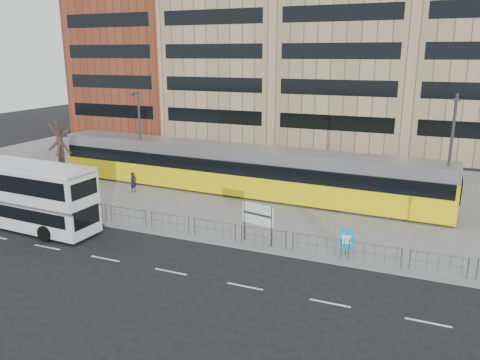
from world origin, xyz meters
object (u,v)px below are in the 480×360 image
at_px(double_decker_bus, 21,193).
at_px(traffic_light_west, 95,184).
at_px(station_sign, 258,216).
at_px(lamp_post_east, 450,154).
at_px(tram, 236,169).
at_px(pedestrian, 133,182).
at_px(lamp_post_west, 140,134).
at_px(bare_tree, 57,119).
at_px(ad_panel, 346,240).

relative_size(double_decker_bus, traffic_light_west, 3.38).
bearing_deg(station_sign, double_decker_bus, -156.53).
height_order(double_decker_bus, station_sign, double_decker_bus).
distance_m(station_sign, lamp_post_east, 12.74).
distance_m(traffic_light_west, lamp_post_east, 22.82).
height_order(tram, pedestrian, tram).
bearing_deg(traffic_light_west, tram, 59.46).
bearing_deg(tram, lamp_post_west, -173.44).
distance_m(lamp_post_west, bare_tree, 6.28).
relative_size(pedestrian, bare_tree, 0.20).
xyz_separation_m(station_sign, traffic_light_west, (-11.91, 0.87, 0.37)).
bearing_deg(double_decker_bus, pedestrian, 78.86).
distance_m(ad_panel, lamp_post_west, 19.99).
relative_size(traffic_light_west, bare_tree, 0.40).
height_order(double_decker_bus, tram, double_decker_bus).
xyz_separation_m(station_sign, pedestrian, (-12.43, 5.83, -0.83)).
bearing_deg(ad_panel, tram, 127.71).
height_order(ad_panel, lamp_post_west, lamp_post_west).
xyz_separation_m(pedestrian, bare_tree, (-4.70, -2.33, 4.97)).
distance_m(double_decker_bus, lamp_post_west, 11.21).
height_order(station_sign, traffic_light_west, traffic_light_west).
relative_size(station_sign, traffic_light_west, 0.75).
bearing_deg(bare_tree, ad_panel, -8.42).
bearing_deg(bare_tree, lamp_post_west, 49.39).
bearing_deg(lamp_post_east, ad_panel, -122.63).
xyz_separation_m(ad_panel, traffic_light_west, (-16.81, 0.62, 1.11)).
bearing_deg(double_decker_bus, station_sign, 13.68).
xyz_separation_m(station_sign, lamp_post_east, (9.71, 7.75, 2.81)).
relative_size(ad_panel, pedestrian, 0.95).
relative_size(traffic_light_west, lamp_post_east, 0.38).
distance_m(tram, lamp_post_east, 14.95).
xyz_separation_m(tram, lamp_post_west, (-8.18, -0.60, 2.34)).
relative_size(double_decker_bus, lamp_post_east, 1.29).
bearing_deg(double_decker_bus, lamp_post_west, 85.48).
bearing_deg(ad_panel, traffic_light_west, 166.21).
bearing_deg(ad_panel, lamp_post_east, 45.69).
distance_m(double_decker_bus, traffic_light_west, 4.53).
height_order(lamp_post_west, lamp_post_east, lamp_post_east).
relative_size(pedestrian, traffic_light_west, 0.50).
xyz_separation_m(tram, lamp_post_east, (14.69, -0.98, 2.58)).
relative_size(station_sign, lamp_post_east, 0.29).
bearing_deg(pedestrian, station_sign, -104.01).
height_order(tram, lamp_post_west, lamp_post_west).
bearing_deg(ad_panel, double_decker_bus, 177.21).
distance_m(ad_panel, bare_tree, 22.80).
relative_size(station_sign, pedestrian, 1.49).
height_order(pedestrian, lamp_post_west, lamp_post_west).
xyz_separation_m(double_decker_bus, pedestrian, (2.14, 8.63, -1.31)).
height_order(station_sign, bare_tree, bare_tree).
relative_size(ad_panel, lamp_post_east, 0.18).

